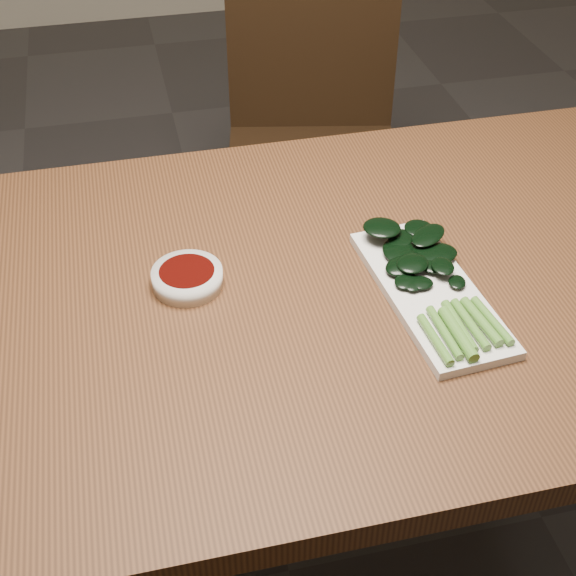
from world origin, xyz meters
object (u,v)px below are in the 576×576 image
Objects in this scene: table at (289,323)px; chair_far at (313,133)px; gai_lan at (426,273)px; serving_plate at (430,292)px; sauce_bowl at (187,277)px.

table is 1.57× the size of chair_far.
gai_lan is at bearing -13.10° from table.
sauce_bowl is at bearing 162.99° from serving_plate.
sauce_bowl is 0.32× the size of gai_lan.
serving_plate reaches higher than table.
chair_far is at bearing 85.12° from gai_lan.
chair_far is 2.83× the size of serving_plate.
chair_far is 2.86× the size of gai_lan.
gai_lan is (0.00, 0.02, 0.02)m from serving_plate.
serving_plate is (0.19, -0.07, 0.08)m from table.
gai_lan is at bearing -82.85° from chair_far.
serving_plate is 1.01× the size of gai_lan.
chair_far is 0.97m from sauce_bowl.
gai_lan reaches higher than table.
sauce_bowl is at bearing 166.64° from gai_lan.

